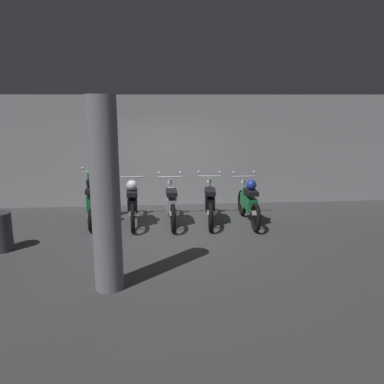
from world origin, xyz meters
TOP-DOWN VIEW (x-y plane):
  - ground_plane at (0.00, 0.00)m, footprint 80.00×80.00m
  - back_wall at (0.00, 2.47)m, footprint 16.00×0.30m
  - motorbike_slot_0 at (-1.81, 0.73)m, footprint 0.59×1.68m
  - motorbike_slot_1 at (-0.91, 0.66)m, footprint 0.56×1.95m
  - motorbike_slot_2 at (-0.00, 0.61)m, footprint 0.59×1.95m
  - motorbike_slot_3 at (0.91, 0.63)m, footprint 0.59×1.95m
  - motorbike_slot_4 at (1.81, 0.51)m, footprint 0.59×1.95m
  - support_pillar at (-1.08, -2.65)m, footprint 0.44×0.44m
  - trash_bin at (-3.34, -0.86)m, footprint 0.42×0.42m

SIDE VIEW (x-z plane):
  - ground_plane at x=0.00m, z-range 0.00..0.00m
  - trash_bin at x=-3.34m, z-range 0.00..0.76m
  - motorbike_slot_2 at x=0.00m, z-range -0.08..1.07m
  - motorbike_slot_3 at x=0.91m, z-range -0.08..1.07m
  - motorbike_slot_1 at x=-0.91m, z-range -0.02..1.07m
  - motorbike_slot_4 at x=1.81m, z-range -0.05..1.10m
  - motorbike_slot_0 at x=-1.81m, z-range -0.08..1.21m
  - back_wall at x=0.00m, z-range 0.00..2.97m
  - support_pillar at x=-1.08m, z-range 0.00..2.97m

